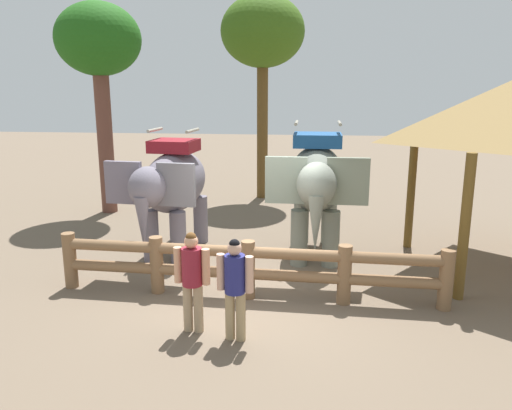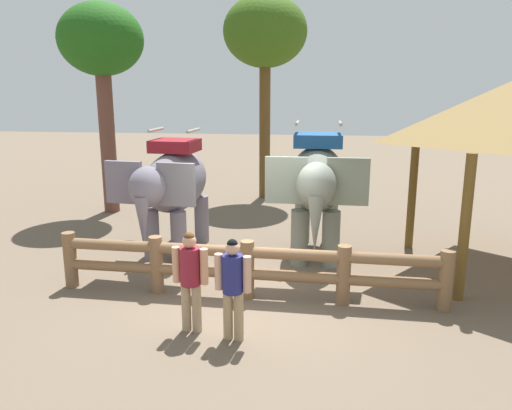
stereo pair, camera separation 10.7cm
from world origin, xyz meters
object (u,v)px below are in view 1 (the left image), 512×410
elephant_near_left (172,186)px  elephant_center (316,183)px  tree_back_center (263,35)px  tourist_man_in_blue (235,282)px  tourist_woman_in_black (192,275)px  log_fence (248,265)px  tree_far_left (99,46)px

elephant_near_left → elephant_center: size_ratio=0.96×
elephant_near_left → tree_back_center: size_ratio=0.51×
tourist_man_in_blue → tourist_woman_in_black: bearing=164.8°
tourist_woman_in_black → tourist_man_in_blue: 0.71m
elephant_center → tourist_woman_in_black: size_ratio=2.15×
tourist_man_in_blue → elephant_center: bearing=73.3°
elephant_center → log_fence: bearing=-116.4°
elephant_near_left → tree_back_center: 7.19m
log_fence → tourist_woman_in_black: (-0.68, -1.34, 0.31)m
tree_far_left → tourist_woman_in_black: bearing=-59.3°
elephant_center → tree_back_center: 7.08m
log_fence → tourist_man_in_blue: 1.56m
elephant_center → tourist_man_in_blue: size_ratio=2.18×
log_fence → tree_far_left: bearing=130.4°
elephant_near_left → tree_far_left: tree_far_left is taller
log_fence → elephant_near_left: bearing=131.5°
log_fence → tourist_man_in_blue: size_ratio=4.45×
tourist_woman_in_black → tourist_man_in_blue: bearing=-15.2°
log_fence → tree_far_left: (-4.90, 5.76, 4.12)m
log_fence → tourist_man_in_blue: (0.00, -1.53, 0.30)m
elephant_near_left → tree_back_center: (1.37, 6.03, 3.65)m
tree_far_left → tree_back_center: bearing=29.7°
elephant_near_left → tourist_man_in_blue: elephant_near_left is taller
log_fence → tourist_man_in_blue: bearing=-89.9°
tree_back_center → elephant_center: bearing=-73.5°
elephant_center → tree_back_center: tree_back_center is taller
elephant_near_left → tree_far_left: 5.61m
log_fence → tree_back_center: bearing=94.0°
log_fence → tourist_woman_in_black: 1.54m
tourist_woman_in_black → tree_far_left: tree_far_left is taller
elephant_center → tree_back_center: bearing=106.5°
log_fence → elephant_center: 2.84m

